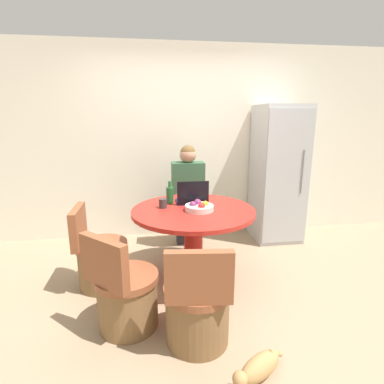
% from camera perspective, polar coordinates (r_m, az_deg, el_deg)
% --- Properties ---
extents(ground_plane, '(12.00, 12.00, 0.00)m').
position_cam_1_polar(ground_plane, '(3.03, 1.74, -18.96)').
color(ground_plane, '#9E8466').
extents(wall_back, '(7.00, 0.06, 2.60)m').
position_cam_1_polar(wall_back, '(4.18, -1.85, 9.22)').
color(wall_back, silver).
rests_on(wall_back, ground_plane).
extents(refrigerator, '(0.61, 0.65, 1.81)m').
position_cam_1_polar(refrigerator, '(4.21, 16.02, 3.28)').
color(refrigerator, silver).
rests_on(refrigerator, ground_plane).
extents(dining_table, '(1.23, 1.23, 0.76)m').
position_cam_1_polar(dining_table, '(3.07, 0.25, -7.26)').
color(dining_table, '#B2261E').
rests_on(dining_table, ground_plane).
extents(chair_left_side, '(0.50, 0.50, 0.82)m').
position_cam_1_polar(chair_left_side, '(3.18, -17.03, -12.29)').
color(chair_left_side, brown).
rests_on(chair_left_side, ground_plane).
extents(chair_near_left_corner, '(0.58, 0.58, 0.82)m').
position_cam_1_polar(chair_near_left_corner, '(2.56, -12.53, -18.81)').
color(chair_near_left_corner, brown).
rests_on(chair_near_left_corner, ground_plane).
extents(chair_near_camera, '(0.50, 0.51, 0.82)m').
position_cam_1_polar(chair_near_camera, '(2.37, 1.06, -21.50)').
color(chair_near_camera, brown).
rests_on(chair_near_camera, ground_plane).
extents(person_seated, '(0.40, 0.37, 1.32)m').
position_cam_1_polar(person_seated, '(3.81, -0.85, -0.05)').
color(person_seated, '#2D2D38').
rests_on(person_seated, ground_plane).
extents(laptop, '(0.33, 0.23, 0.25)m').
position_cam_1_polar(laptop, '(3.18, 0.02, -1.20)').
color(laptop, '#141947').
rests_on(laptop, dining_table).
extents(fruit_bowl, '(0.28, 0.28, 0.10)m').
position_cam_1_polar(fruit_bowl, '(2.94, 1.38, -2.87)').
color(fruit_bowl, beige).
rests_on(fruit_bowl, dining_table).
extents(coffee_cup, '(0.08, 0.08, 0.09)m').
position_cam_1_polar(coffee_cup, '(3.03, -5.56, -2.17)').
color(coffee_cup, '#383333').
rests_on(coffee_cup, dining_table).
extents(bottle, '(0.08, 0.08, 0.24)m').
position_cam_1_polar(bottle, '(3.17, -4.24, -0.53)').
color(bottle, '#23602D').
rests_on(bottle, dining_table).
extents(cat, '(0.42, 0.30, 0.16)m').
position_cam_1_polar(cat, '(2.27, 12.58, -29.84)').
color(cat, tan).
rests_on(cat, ground_plane).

